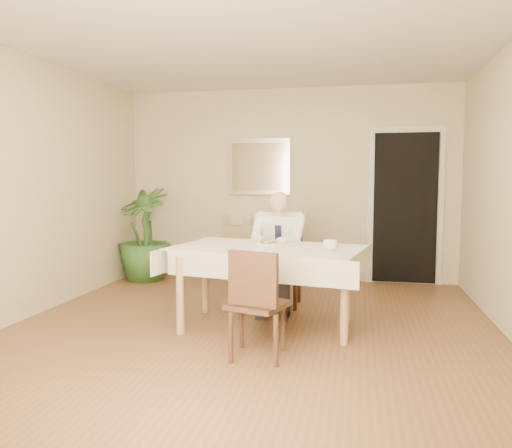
% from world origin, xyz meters
% --- Properties ---
extents(room, '(5.00, 5.02, 2.60)m').
position_xyz_m(room, '(0.00, 0.00, 1.30)').
color(room, brown).
rests_on(room, ground).
extents(window, '(1.34, 0.04, 1.44)m').
position_xyz_m(window, '(0.00, -2.47, 1.45)').
color(window, beige).
rests_on(window, room).
extents(doorway, '(0.96, 0.07, 2.10)m').
position_xyz_m(doorway, '(1.55, 2.46, 1.00)').
color(doorway, beige).
rests_on(doorway, ground).
extents(mirror, '(0.86, 0.04, 0.76)m').
position_xyz_m(mirror, '(-0.40, 2.47, 1.55)').
color(mirror, silver).
rests_on(mirror, room).
extents(dining_table, '(1.89, 1.32, 0.75)m').
position_xyz_m(dining_table, '(0.14, 0.20, 0.67)').
color(dining_table, olive).
rests_on(dining_table, ground).
extents(chair_far, '(0.48, 0.48, 0.90)m').
position_xyz_m(chair_far, '(0.14, 1.08, 0.51)').
color(chair_far, '#3A2015').
rests_on(chair_far, ground).
extents(chair_near, '(0.50, 0.51, 0.85)m').
position_xyz_m(chair_near, '(0.21, -0.67, 0.48)').
color(chair_near, '#3A2015').
rests_on(chair_near, ground).
extents(seated_man, '(0.48, 0.72, 1.24)m').
position_xyz_m(seated_man, '(0.14, 0.79, 0.69)').
color(seated_man, white).
rests_on(seated_man, ground).
extents(plate, '(0.26, 0.26, 0.02)m').
position_xyz_m(plate, '(0.11, 0.37, 0.76)').
color(plate, white).
rests_on(plate, dining_table).
extents(food, '(0.14, 0.14, 0.06)m').
position_xyz_m(food, '(0.11, 0.37, 0.78)').
color(food, olive).
rests_on(food, dining_table).
extents(knife, '(0.01, 0.13, 0.01)m').
position_xyz_m(knife, '(0.15, 0.31, 0.78)').
color(knife, silver).
rests_on(knife, dining_table).
extents(fork, '(0.01, 0.13, 0.01)m').
position_xyz_m(fork, '(0.07, 0.31, 0.78)').
color(fork, silver).
rests_on(fork, dining_table).
extents(coffee_mug, '(0.14, 0.14, 0.10)m').
position_xyz_m(coffee_mug, '(0.72, 0.08, 0.80)').
color(coffee_mug, white).
rests_on(coffee_mug, dining_table).
extents(sideboard, '(0.94, 0.37, 0.74)m').
position_xyz_m(sideboard, '(-0.40, 2.32, 0.37)').
color(sideboard, olive).
rests_on(sideboard, ground).
extents(photo_frame_left, '(0.10, 0.02, 0.14)m').
position_xyz_m(photo_frame_left, '(-0.85, 2.34, 0.81)').
color(photo_frame_left, silver).
rests_on(photo_frame_left, sideboard).
extents(photo_frame_center, '(0.10, 0.02, 0.14)m').
position_xyz_m(photo_frame_center, '(-0.54, 2.36, 0.81)').
color(photo_frame_center, silver).
rests_on(photo_frame_center, sideboard).
extents(photo_frame_right, '(0.10, 0.02, 0.14)m').
position_xyz_m(photo_frame_right, '(-0.34, 2.37, 0.81)').
color(photo_frame_right, silver).
rests_on(photo_frame_right, sideboard).
extents(potted_palm, '(0.92, 0.92, 1.26)m').
position_xyz_m(potted_palm, '(-1.89, 2.00, 0.63)').
color(potted_palm, '#29501D').
rests_on(potted_palm, ground).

